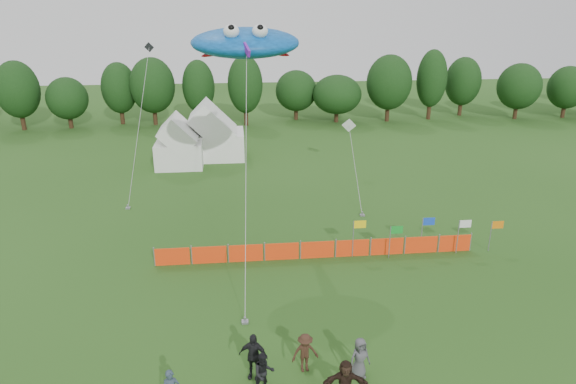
{
  "coord_description": "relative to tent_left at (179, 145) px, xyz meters",
  "views": [
    {
      "loc": [
        -2.35,
        -16.3,
        13.35
      ],
      "look_at": [
        0.0,
        6.0,
        5.2
      ],
      "focal_mm": 32.0,
      "sensor_mm": 36.0,
      "label": 1
    }
  ],
  "objects": [
    {
      "name": "spectator_c",
      "position": [
        7.28,
        -28.19,
        -1.01
      ],
      "size": [
        1.13,
        0.76,
        1.63
      ],
      "primitive_type": "imported",
      "rotation": [
        0.0,
        0.0,
        0.15
      ],
      "color": "#362115",
      "rests_on": "ground"
    },
    {
      "name": "spectator_b",
      "position": [
        5.63,
        -29.19,
        -1.0
      ],
      "size": [
        0.89,
        0.75,
        1.65
      ],
      "primitive_type": "imported",
      "rotation": [
        0.0,
        0.0,
        0.17
      ],
      "color": "black",
      "rests_on": "ground"
    },
    {
      "name": "ground",
      "position": [
        7.26,
        -28.12,
        -1.83
      ],
      "size": [
        160.0,
        160.0,
        0.0
      ],
      "primitive_type": "plane",
      "color": "#234C16",
      "rests_on": "ground"
    },
    {
      "name": "tent_left",
      "position": [
        0.0,
        0.0,
        0.0
      ],
      "size": [
        4.11,
        4.11,
        3.62
      ],
      "color": "white",
      "rests_on": "ground"
    },
    {
      "name": "barrier_fence",
      "position": [
        9.25,
        -18.86,
        -1.33
      ],
      "size": [
        17.9,
        0.06,
        1.0
      ],
      "color": "#F83A0D",
      "rests_on": "ground"
    },
    {
      "name": "tent_right",
      "position": [
        2.92,
        2.37,
        0.18
      ],
      "size": [
        5.64,
        4.51,
        3.98
      ],
      "color": "white",
      "rests_on": "ground"
    },
    {
      "name": "small_kite_dark",
      "position": [
        -2.33,
        -3.53,
        4.03
      ],
      "size": [
        1.28,
        11.64,
        10.52
      ],
      "color": "black",
      "rests_on": "ground"
    },
    {
      "name": "spectator_d",
      "position": [
        5.28,
        -28.35,
        -0.88
      ],
      "size": [
        1.2,
        0.76,
        1.9
      ],
      "primitive_type": "imported",
      "rotation": [
        0.0,
        0.0,
        -0.29
      ],
      "color": "black",
      "rests_on": "ground"
    },
    {
      "name": "spectator_f",
      "position": [
        8.45,
        -30.02,
        -0.96
      ],
      "size": [
        1.66,
        0.7,
        1.74
      ],
      "primitive_type": "imported",
      "rotation": [
        0.0,
        0.0,
        -0.12
      ],
      "color": "black",
      "rests_on": "ground"
    },
    {
      "name": "treeline",
      "position": [
        8.86,
        16.81,
        2.35
      ],
      "size": [
        104.57,
        8.78,
        8.36
      ],
      "color": "#382314",
      "rests_on": "ground"
    },
    {
      "name": "spectator_e",
      "position": [
        9.28,
        -28.76,
        -0.99
      ],
      "size": [
        0.94,
        0.75,
        1.68
      ],
      "primitive_type": "imported",
      "rotation": [
        0.0,
        0.0,
        0.29
      ],
      "color": "#48484D",
      "rests_on": "ground"
    },
    {
      "name": "flag_row",
      "position": [
        15.36,
        -19.03,
        -0.45
      ],
      "size": [
        8.73,
        0.55,
        2.19
      ],
      "color": "gray",
      "rests_on": "ground"
    },
    {
      "name": "small_kite_white",
      "position": [
        14.02,
        -6.18,
        1.04
      ],
      "size": [
        1.81,
        10.1,
        4.63
      ],
      "color": "silver",
      "rests_on": "ground"
    },
    {
      "name": "stingray_kite",
      "position": [
        5.66,
        -15.38,
        9.65
      ],
      "size": [
        5.99,
        16.88,
        12.55
      ],
      "color": "blue",
      "rests_on": "ground"
    }
  ]
}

